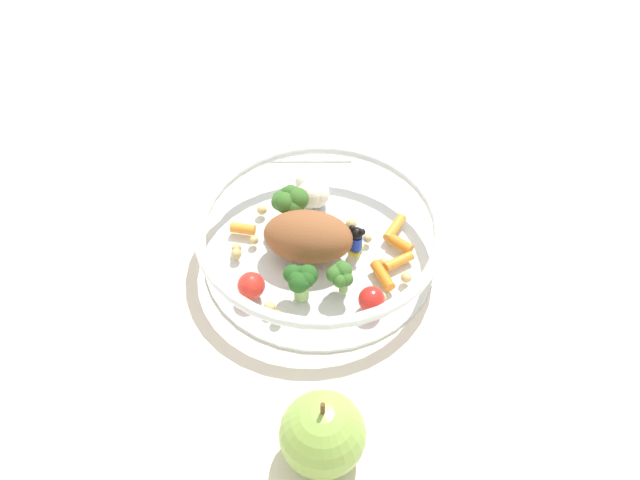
% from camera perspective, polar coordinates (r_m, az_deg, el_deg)
% --- Properties ---
extents(ground_plane, '(2.40, 2.40, 0.00)m').
position_cam_1_polar(ground_plane, '(0.73, 0.64, -1.27)').
color(ground_plane, silver).
extents(food_container, '(0.25, 0.25, 0.06)m').
position_cam_1_polar(food_container, '(0.71, -0.25, 0.21)').
color(food_container, white).
rests_on(food_container, ground_plane).
extents(loose_apple, '(0.07, 0.07, 0.08)m').
position_cam_1_polar(loose_apple, '(0.58, 0.21, -15.59)').
color(loose_apple, '#8CB74C').
rests_on(loose_apple, ground_plane).
extents(folded_napkin, '(0.13, 0.16, 0.01)m').
position_cam_1_polar(folded_napkin, '(0.89, -0.90, 9.35)').
color(folded_napkin, white).
rests_on(folded_napkin, ground_plane).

